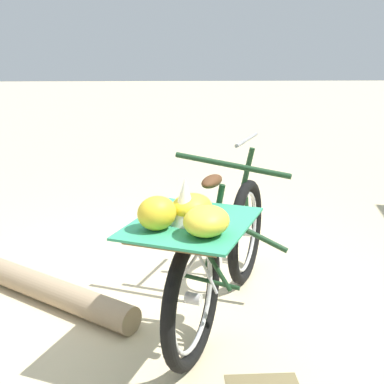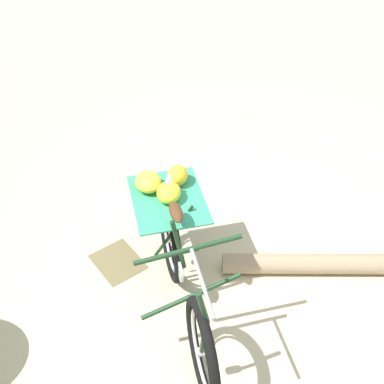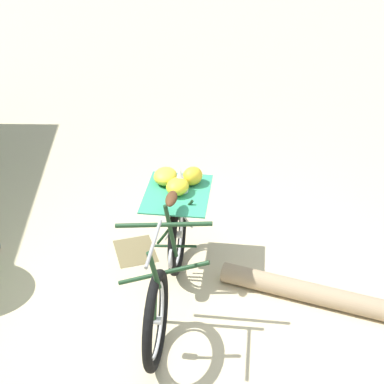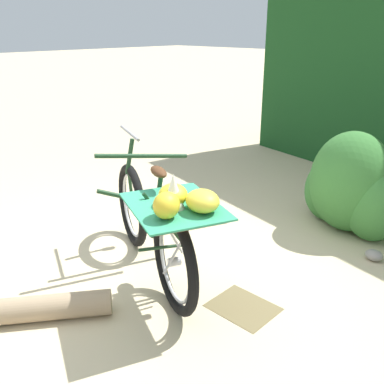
{
  "view_description": "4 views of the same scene",
  "coord_description": "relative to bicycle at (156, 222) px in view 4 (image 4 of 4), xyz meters",
  "views": [
    {
      "loc": [
        -2.74,
        0.22,
        1.55
      ],
      "look_at": [
        -0.35,
        0.1,
        0.89
      ],
      "focal_mm": 46.3,
      "sensor_mm": 36.0,
      "label": 1
    },
    {
      "loc": [
        1.87,
        -1.45,
        3.24
      ],
      "look_at": [
        -0.34,
        0.22,
        0.89
      ],
      "focal_mm": 46.25,
      "sensor_mm": 36.0,
      "label": 2
    },
    {
      "loc": [
        3.28,
        -0.88,
        3.17
      ],
      "look_at": [
        -0.54,
        0.25,
        0.73
      ],
      "focal_mm": 51.06,
      "sensor_mm": 36.0,
      "label": 3
    },
    {
      "loc": [
        -2.3,
        1.85,
        1.83
      ],
      "look_at": [
        -0.51,
        -0.04,
        0.83
      ],
      "focal_mm": 40.62,
      "sensor_mm": 36.0,
      "label": 4
    }
  ],
  "objects": [
    {
      "name": "leaf_litter_patch",
      "position": [
        -0.69,
        -0.18,
        -0.49
      ],
      "size": [
        0.44,
        0.36,
        0.01
      ],
      "primitive_type": "cube",
      "color": "olive",
      "rests_on": "ground_plane"
    },
    {
      "name": "path_stone",
      "position": [
        -1.08,
        -1.45,
        -0.45
      ],
      "size": [
        0.15,
        0.12,
        0.09
      ],
      "primitive_type": "ellipsoid",
      "color": "gray",
      "rests_on": "ground_plane"
    },
    {
      "name": "ground_plane",
      "position": [
        0.13,
        0.06,
        -0.49
      ],
      "size": [
        60.0,
        60.0,
        0.0
      ],
      "primitive_type": "plane",
      "color": "beige"
    },
    {
      "name": "bicycle",
      "position": [
        0.0,
        0.0,
        0.0
      ],
      "size": [
        1.75,
        1.01,
        1.03
      ],
      "rotation": [
        0.0,
        0.0,
        -0.41
      ],
      "color": "black",
      "rests_on": "ground_plane"
    },
    {
      "name": "shrub_cluster",
      "position": [
        -0.65,
        -1.86,
        -0.07
      ],
      "size": [
        1.0,
        0.69,
        0.95
      ],
      "color": "#387533",
      "rests_on": "ground_plane"
    }
  ]
}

